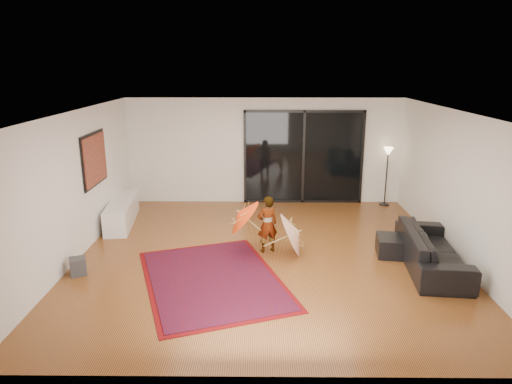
{
  "coord_description": "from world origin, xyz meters",
  "views": [
    {
      "loc": [
        -0.11,
        -8.03,
        3.52
      ],
      "look_at": [
        -0.19,
        0.54,
        1.1
      ],
      "focal_mm": 32.0,
      "sensor_mm": 36.0,
      "label": 1
    }
  ],
  "objects_px": {
    "media_console": "(122,212)",
    "sofa": "(432,249)",
    "ottoman": "(394,246)",
    "child": "(267,224)"
  },
  "relations": [
    {
      "from": "ottoman",
      "to": "child",
      "type": "bearing_deg",
      "value": 176.47
    },
    {
      "from": "ottoman",
      "to": "child",
      "type": "relative_size",
      "value": 0.57
    },
    {
      "from": "ottoman",
      "to": "media_console",
      "type": "bearing_deg",
      "value": 163.1
    },
    {
      "from": "ottoman",
      "to": "child",
      "type": "height_order",
      "value": "child"
    },
    {
      "from": "media_console",
      "to": "child",
      "type": "relative_size",
      "value": 1.74
    },
    {
      "from": "sofa",
      "to": "ottoman",
      "type": "height_order",
      "value": "sofa"
    },
    {
      "from": "ottoman",
      "to": "child",
      "type": "distance_m",
      "value": 2.44
    },
    {
      "from": "media_console",
      "to": "sofa",
      "type": "bearing_deg",
      "value": -26.96
    },
    {
      "from": "sofa",
      "to": "child",
      "type": "xyz_separation_m",
      "value": [
        -2.92,
        0.68,
        0.22
      ]
    },
    {
      "from": "sofa",
      "to": "ottoman",
      "type": "distance_m",
      "value": 0.75
    }
  ]
}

